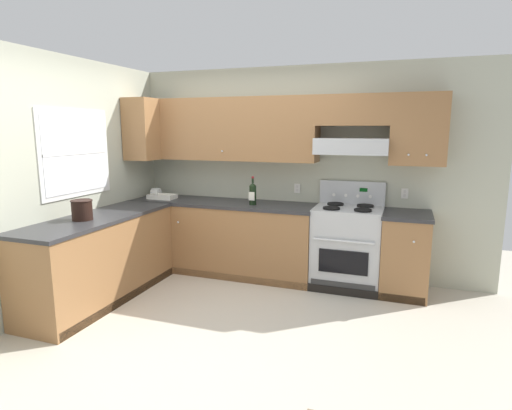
# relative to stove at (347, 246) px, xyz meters

# --- Properties ---
(ground_plane) EXTENTS (7.04, 7.04, 0.00)m
(ground_plane) POSITION_rel_stove_xyz_m (-1.18, -1.25, -0.48)
(ground_plane) COLOR beige
(wall_back) EXTENTS (4.68, 0.57, 2.55)m
(wall_back) POSITION_rel_stove_xyz_m (-0.78, 0.27, 1.00)
(wall_back) COLOR #B7BAA3
(wall_back) RESTS_ON ground_plane
(wall_left) EXTENTS (0.47, 4.00, 2.55)m
(wall_left) POSITION_rel_stove_xyz_m (-2.77, -1.03, 0.87)
(wall_left) COLOR #B7BAA3
(wall_left) RESTS_ON ground_plane
(counter_back_run) EXTENTS (3.60, 0.65, 0.91)m
(counter_back_run) POSITION_rel_stove_xyz_m (-1.16, -0.01, -0.03)
(counter_back_run) COLOR olive
(counter_back_run) RESTS_ON ground_plane
(counter_left_run) EXTENTS (0.63, 1.91, 0.91)m
(counter_left_run) POSITION_rel_stove_xyz_m (-2.42, -1.26, -0.03)
(counter_left_run) COLOR olive
(counter_left_run) RESTS_ON ground_plane
(stove) EXTENTS (0.76, 0.62, 1.20)m
(stove) POSITION_rel_stove_xyz_m (0.00, 0.00, 0.00)
(stove) COLOR #B7BABC
(stove) RESTS_ON ground_plane
(wine_bottle) EXTENTS (0.08, 0.09, 0.34)m
(wine_bottle) POSITION_rel_stove_xyz_m (-1.12, -0.08, 0.57)
(wine_bottle) COLOR black
(wine_bottle) RESTS_ON counter_back_run
(bowl) EXTENTS (0.35, 0.21, 0.06)m
(bowl) POSITION_rel_stove_xyz_m (-2.38, -0.06, 0.45)
(bowl) COLOR white
(bowl) RESTS_ON counter_back_run
(bucket) EXTENTS (0.21, 0.21, 0.20)m
(bucket) POSITION_rel_stove_xyz_m (-2.44, -1.45, 0.54)
(bucket) COLOR black
(bucket) RESTS_ON counter_left_run
(paper_towel_roll) EXTENTS (0.11, 0.12, 0.12)m
(paper_towel_roll) POSITION_rel_stove_xyz_m (-2.55, 0.05, 0.49)
(paper_towel_roll) COLOR white
(paper_towel_roll) RESTS_ON counter_back_run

